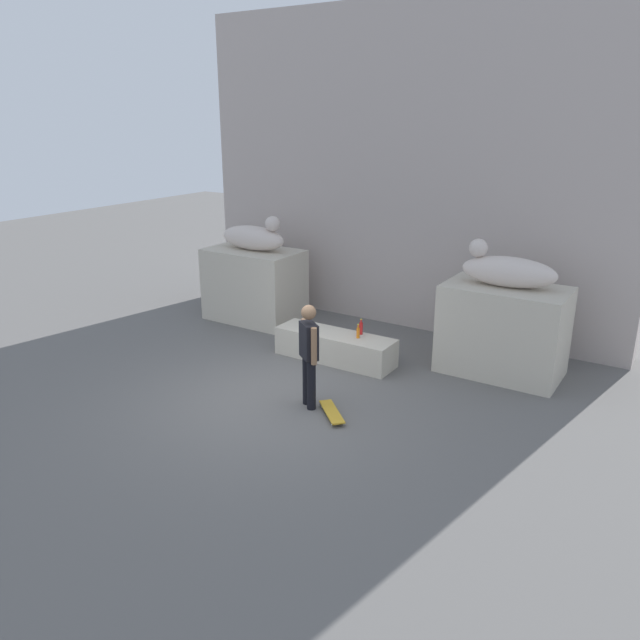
{
  "coord_description": "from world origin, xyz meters",
  "views": [
    {
      "loc": [
        5.58,
        -7.31,
        4.41
      ],
      "look_at": [
        0.26,
        0.96,
        1.1
      ],
      "focal_mm": 34.76,
      "sensor_mm": 36.0,
      "label": 1
    }
  ],
  "objects_px": {
    "statue_reclining_right": "(507,270)",
    "bottle_orange": "(358,332)",
    "bottle_red": "(361,328)",
    "statue_reclining_left": "(254,237)",
    "skateboard": "(332,412)",
    "skater": "(309,352)"
  },
  "relations": [
    {
      "from": "skater",
      "to": "skateboard",
      "type": "relative_size",
      "value": 2.31
    },
    {
      "from": "statue_reclining_right",
      "to": "bottle_orange",
      "type": "relative_size",
      "value": 6.13
    },
    {
      "from": "statue_reclining_right",
      "to": "bottle_orange",
      "type": "height_order",
      "value": "statue_reclining_right"
    },
    {
      "from": "statue_reclining_left",
      "to": "bottle_orange",
      "type": "relative_size",
      "value": 6.04
    },
    {
      "from": "bottle_orange",
      "to": "bottle_red",
      "type": "xyz_separation_m",
      "value": [
        -0.05,
        0.2,
        0.01
      ]
    },
    {
      "from": "skateboard",
      "to": "bottle_orange",
      "type": "bearing_deg",
      "value": 151.51
    },
    {
      "from": "statue_reclining_left",
      "to": "bottle_orange",
      "type": "xyz_separation_m",
      "value": [
        3.2,
        -1.09,
        -1.23
      ]
    },
    {
      "from": "statue_reclining_left",
      "to": "bottle_red",
      "type": "distance_m",
      "value": 3.49
    },
    {
      "from": "statue_reclining_left",
      "to": "statue_reclining_right",
      "type": "bearing_deg",
      "value": 0.47
    },
    {
      "from": "statue_reclining_left",
      "to": "statue_reclining_right",
      "type": "height_order",
      "value": "same"
    },
    {
      "from": "bottle_orange",
      "to": "bottle_red",
      "type": "distance_m",
      "value": 0.21
    },
    {
      "from": "statue_reclining_right",
      "to": "skater",
      "type": "xyz_separation_m",
      "value": [
        -2.07,
        -2.96,
        -0.94
      ]
    },
    {
      "from": "statue_reclining_right",
      "to": "bottle_red",
      "type": "distance_m",
      "value": 2.75
    },
    {
      "from": "bottle_red",
      "to": "bottle_orange",
      "type": "bearing_deg",
      "value": -75.45
    },
    {
      "from": "skater",
      "to": "bottle_red",
      "type": "bearing_deg",
      "value": 132.96
    },
    {
      "from": "statue_reclining_left",
      "to": "skateboard",
      "type": "xyz_separation_m",
      "value": [
        3.86,
        -3.05,
        -1.8
      ]
    },
    {
      "from": "statue_reclining_left",
      "to": "skateboard",
      "type": "bearing_deg",
      "value": -37.84
    },
    {
      "from": "skateboard",
      "to": "bottle_red",
      "type": "relative_size",
      "value": 2.44
    },
    {
      "from": "skateboard",
      "to": "bottle_orange",
      "type": "height_order",
      "value": "bottle_orange"
    },
    {
      "from": "skater",
      "to": "bottle_orange",
      "type": "height_order",
      "value": "skater"
    },
    {
      "from": "statue_reclining_left",
      "to": "skateboard",
      "type": "distance_m",
      "value": 5.24
    },
    {
      "from": "statue_reclining_left",
      "to": "bottle_red",
      "type": "relative_size",
      "value": 5.42
    }
  ]
}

